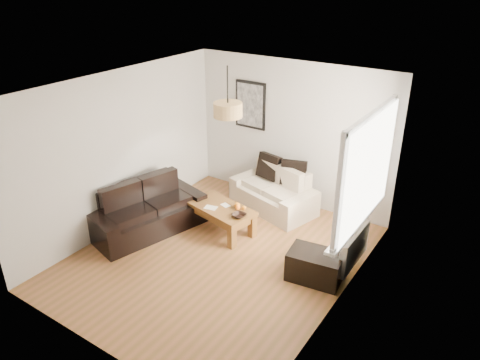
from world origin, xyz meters
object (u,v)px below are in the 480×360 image
Objects in this scene: coffee_table at (222,219)px; ottoman at (315,266)px; sofa_leather at (147,209)px; loveseat_cream at (274,190)px.

coffee_table is 1.47× the size of ottoman.
sofa_leather is at bearing -147.98° from coffee_table.
loveseat_cream is at bearing 135.99° from ottoman.
loveseat_cream is 2.03× the size of ottoman.
ottoman is at bearing -9.94° from coffee_table.
coffee_table reaches higher than ottoman.
loveseat_cream reaches higher than coffee_table.
ottoman is at bearing -28.61° from loveseat_cream.
coffee_table is at bearing -90.19° from loveseat_cream.
ottoman is (2.88, 0.33, -0.18)m from sofa_leather.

